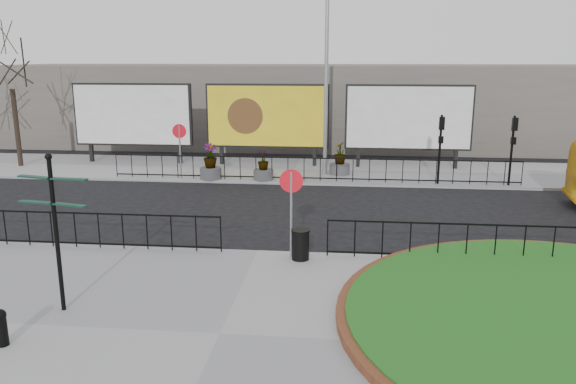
# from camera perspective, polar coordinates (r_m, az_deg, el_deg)

# --- Properties ---
(ground) EXTENTS (90.00, 90.00, 0.00)m
(ground) POSITION_cam_1_polar(r_m,az_deg,el_deg) (16.24, -3.08, -6.33)
(ground) COLOR black
(ground) RESTS_ON ground
(pavement_near) EXTENTS (30.00, 10.00, 0.12)m
(pavement_near) POSITION_cam_1_polar(r_m,az_deg,el_deg) (11.72, -6.95, -14.34)
(pavement_near) COLOR gray
(pavement_near) RESTS_ON ground
(pavement_far) EXTENTS (44.00, 6.00, 0.12)m
(pavement_far) POSITION_cam_1_polar(r_m,az_deg,el_deg) (27.73, 0.72, 2.22)
(pavement_far) COLOR gray
(pavement_far) RESTS_ON ground
(railing_near_left) EXTENTS (10.00, 0.10, 1.10)m
(railing_near_left) POSITION_cam_1_polar(r_m,az_deg,el_deg) (17.69, -22.89, -3.46)
(railing_near_left) COLOR black
(railing_near_left) RESTS_ON pavement_near
(railing_near_right) EXTENTS (9.00, 0.10, 1.10)m
(railing_near_right) POSITION_cam_1_polar(r_m,az_deg,el_deg) (16.09, 20.33, -4.87)
(railing_near_right) COLOR black
(railing_near_right) RESTS_ON pavement_near
(railing_far) EXTENTS (18.00, 0.10, 1.10)m
(railing_far) POSITION_cam_1_polar(r_m,az_deg,el_deg) (24.90, 2.47, 2.33)
(railing_far) COLOR black
(railing_far) RESTS_ON pavement_far
(speed_sign_far) EXTENTS (0.64, 0.07, 2.47)m
(speed_sign_far) POSITION_cam_1_polar(r_m,az_deg,el_deg) (25.84, -10.95, 5.31)
(speed_sign_far) COLOR gray
(speed_sign_far) RESTS_ON pavement_far
(speed_sign_near) EXTENTS (0.64, 0.07, 2.47)m
(speed_sign_near) POSITION_cam_1_polar(r_m,az_deg,el_deg) (15.19, 0.33, -0.17)
(speed_sign_near) COLOR gray
(speed_sign_near) RESTS_ON pavement_near
(billboard_left) EXTENTS (6.20, 0.31, 4.10)m
(billboard_left) POSITION_cam_1_polar(r_m,az_deg,el_deg) (30.24, -15.49, 7.55)
(billboard_left) COLOR black
(billboard_left) RESTS_ON pavement_far
(billboard_mid) EXTENTS (6.20, 0.31, 4.10)m
(billboard_mid) POSITION_cam_1_polar(r_m,az_deg,el_deg) (28.47, -2.12, 7.68)
(billboard_mid) COLOR black
(billboard_mid) RESTS_ON pavement_far
(billboard_right) EXTENTS (6.20, 0.31, 4.10)m
(billboard_right) POSITION_cam_1_polar(r_m,az_deg,el_deg) (28.37, 12.14, 7.37)
(billboard_right) COLOR black
(billboard_right) RESTS_ON pavement_far
(lamp_post) EXTENTS (0.74, 0.18, 9.23)m
(lamp_post) POSITION_cam_1_polar(r_m,az_deg,el_deg) (26.11, 3.93, 12.02)
(lamp_post) COLOR gray
(lamp_post) RESTS_ON pavement_far
(signal_pole_a) EXTENTS (0.22, 0.26, 3.00)m
(signal_pole_a) POSITION_cam_1_polar(r_m,az_deg,el_deg) (25.00, 15.25, 5.23)
(signal_pole_a) COLOR black
(signal_pole_a) RESTS_ON pavement_far
(signal_pole_b) EXTENTS (0.22, 0.26, 3.00)m
(signal_pole_b) POSITION_cam_1_polar(r_m,az_deg,el_deg) (25.66, 21.89, 4.93)
(signal_pole_b) COLOR black
(signal_pole_b) RESTS_ON pavement_far
(tree_left) EXTENTS (2.00, 2.00, 7.00)m
(tree_left) POSITION_cam_1_polar(r_m,az_deg,el_deg) (31.30, -26.14, 8.73)
(tree_left) COLOR #2D2119
(tree_left) RESTS_ON pavement_far
(building_backdrop) EXTENTS (40.00, 10.00, 5.00)m
(building_backdrop) POSITION_cam_1_polar(r_m,az_deg,el_deg) (37.28, 2.12, 8.93)
(building_backdrop) COLOR #635E57
(building_backdrop) RESTS_ON ground
(fingerpost_sign) EXTENTS (1.63, 0.51, 3.48)m
(fingerpost_sign) POSITION_cam_1_polar(r_m,az_deg,el_deg) (12.83, -22.62, -2.43)
(fingerpost_sign) COLOR black
(fingerpost_sign) RESTS_ON pavement_near
(bollard) EXTENTS (0.24, 0.24, 0.75)m
(bollard) POSITION_cam_1_polar(r_m,az_deg,el_deg) (12.30, -27.14, -12.00)
(bollard) COLOR black
(bollard) RESTS_ON pavement_near
(litter_bin) EXTENTS (0.51, 0.51, 0.85)m
(litter_bin) POSITION_cam_1_polar(r_m,az_deg,el_deg) (15.36, 1.27, -5.34)
(litter_bin) COLOR black
(litter_bin) RESTS_ON pavement_near
(planter_a) EXTENTS (0.98, 0.98, 1.61)m
(planter_a) POSITION_cam_1_polar(r_m,az_deg,el_deg) (25.66, -7.88, 2.73)
(planter_a) COLOR #4C4C4F
(planter_a) RESTS_ON pavement_far
(planter_b) EXTENTS (0.89, 0.89, 1.35)m
(planter_b) POSITION_cam_1_polar(r_m,az_deg,el_deg) (25.23, -2.52, 2.32)
(planter_b) COLOR #4C4C4F
(planter_b) RESTS_ON pavement_far
(planter_c) EXTENTS (0.96, 0.96, 1.54)m
(planter_c) POSITION_cam_1_polar(r_m,az_deg,el_deg) (26.52, 5.28, 3.06)
(planter_c) COLOR #4C4C4F
(planter_c) RESTS_ON pavement_far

